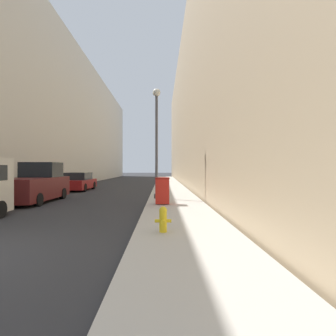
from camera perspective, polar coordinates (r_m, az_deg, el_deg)
name	(u,v)px	position (r m, az deg, el deg)	size (l,w,h in m)	color
sidewalk_right	(170,188)	(23.05, 0.37, -4.41)	(2.84, 60.00, 0.13)	#B7B2A8
building_left_glass	(33,118)	(35.00, -27.41, 9.65)	(12.00, 60.00, 15.42)	beige
building_right_stone	(231,113)	(32.71, 13.51, 11.60)	(12.00, 60.00, 16.85)	tan
fire_hydrant	(163,219)	(7.05, -1.08, -10.97)	(0.44, 0.33, 0.68)	yellow
trash_bin	(162,190)	(12.37, -1.24, -4.90)	(0.66, 0.61, 1.26)	red
lamppost	(157,132)	(14.84, -2.52, 7.94)	(0.44, 0.44, 6.17)	#4C4C51
pickup_truck	(36,185)	(15.93, -26.89, -3.34)	(2.11, 4.99, 2.16)	#561919
parked_sedan_near	(79,182)	(22.87, -18.87, -2.90)	(1.97, 4.45, 1.47)	maroon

